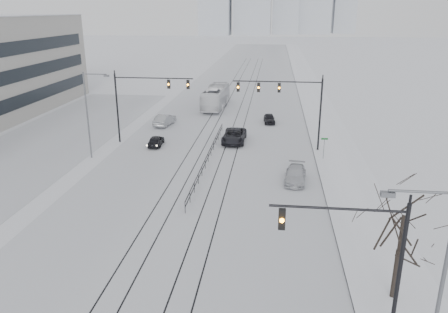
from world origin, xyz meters
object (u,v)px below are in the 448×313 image
bare_tree (402,225)px  sedan_nb_front (234,136)px  traffic_mast_near (365,251)px  sedan_sb_outer (165,120)px  sedan_sb_inner (156,141)px  box_truck (216,97)px  sedan_nb_far (269,119)px  sedan_nb_right (295,175)px

bare_tree → sedan_nb_front: 30.69m
traffic_mast_near → sedan_sb_outer: bearing=116.3°
sedan_sb_inner → box_truck: box_truck is taller
sedan_nb_far → box_truck: 12.69m
sedan_nb_front → bare_tree: bearing=-67.3°
sedan_sb_inner → sedan_nb_right: bearing=146.3°
traffic_mast_near → sedan_sb_inner: traffic_mast_near is taller
sedan_nb_front → sedan_nb_far: 10.49m
bare_tree → sedan_nb_far: bare_tree is taller
traffic_mast_near → sedan_sb_inner: bearing=121.3°
bare_tree → sedan_nb_front: (-11.20, 28.34, -3.72)m
sedan_sb_outer → sedan_nb_right: 24.93m
sedan_sb_outer → sedan_nb_front: bearing=154.4°
sedan_nb_front → traffic_mast_near: bearing=-73.2°
bare_tree → sedan_sb_inner: bare_tree is taller
sedan_sb_inner → sedan_nb_front: sedan_nb_front is taller
sedan_nb_right → sedan_nb_far: size_ratio=1.24×
sedan_sb_inner → sedan_nb_right: size_ratio=0.80×
traffic_mast_near → box_truck: (-13.48, 50.25, -2.89)m
sedan_sb_inner → sedan_nb_right: (15.45, -9.26, 0.04)m
sedan_nb_right → box_truck: (-11.36, 30.66, 1.03)m
sedan_sb_inner → sedan_nb_front: 9.13m
sedan_nb_front → sedan_nb_far: bearing=68.9°
traffic_mast_near → sedan_nb_front: bearing=105.7°
sedan_nb_right → sedan_sb_outer: bearing=137.5°
sedan_nb_front → box_truck: size_ratio=0.46×
sedan_nb_front → box_truck: bearing=105.1°
sedan_nb_right → sedan_nb_far: (-2.70, 21.45, -0.03)m
sedan_sb_outer → sedan_nb_right: bearing=140.5°
sedan_sb_inner → sedan_sb_outer: size_ratio=0.78×
traffic_mast_near → sedan_sb_outer: size_ratio=1.52×
sedan_sb_inner → sedan_nb_far: bearing=-139.0°
sedan_sb_inner → sedan_sb_outer: bearing=-85.0°
sedan_nb_front → sedan_nb_far: size_ratio=1.54×
box_truck → sedan_sb_outer: bearing=68.2°
sedan_nb_right → sedan_nb_far: bearing=102.6°
sedan_sb_inner → sedan_nb_far: sedan_nb_far is taller
traffic_mast_near → sedan_sb_inner: (-17.57, 28.86, -3.95)m
sedan_sb_inner → sedan_nb_far: 17.64m
bare_tree → sedan_sb_outer: bare_tree is taller
sedan_nb_far → box_truck: size_ratio=0.30×
sedan_sb_outer → sedan_nb_far: 14.32m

